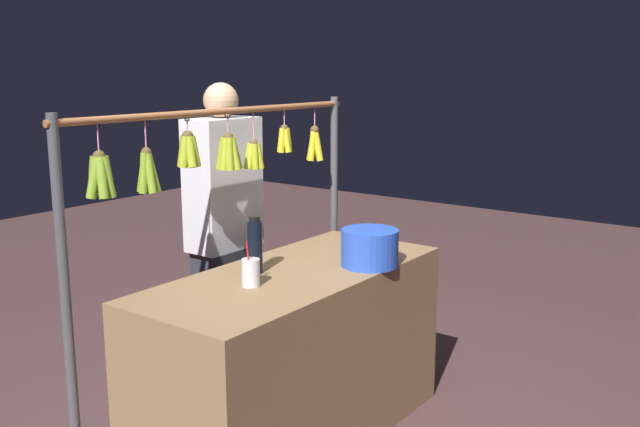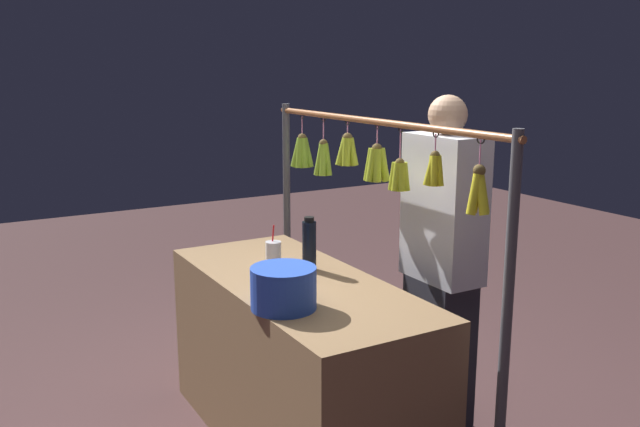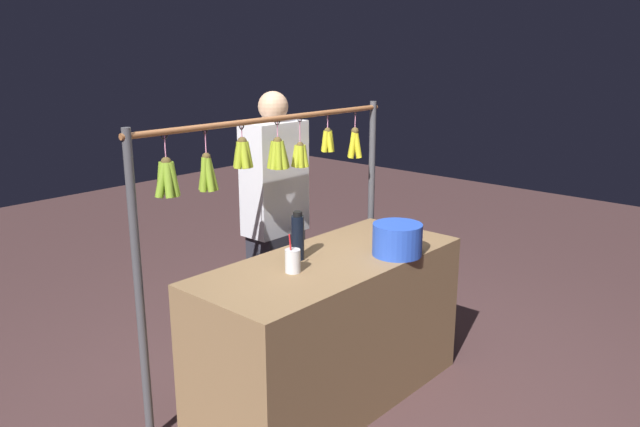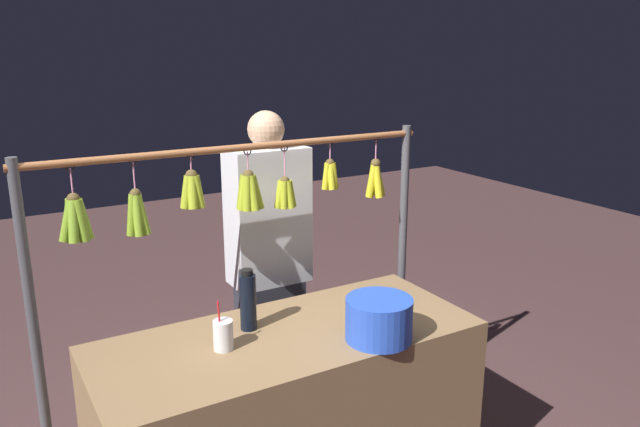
# 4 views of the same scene
# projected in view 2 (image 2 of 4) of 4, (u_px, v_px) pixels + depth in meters

# --- Properties ---
(market_counter) EXTENTS (1.64, 0.69, 0.85)m
(market_counter) POSITION_uv_depth(u_px,v_px,m) (298.00, 363.00, 3.33)
(market_counter) COLOR olive
(market_counter) RESTS_ON ground
(display_rack) EXTENTS (1.92, 0.13, 1.63)m
(display_rack) POSITION_uv_depth(u_px,v_px,m) (368.00, 199.00, 3.40)
(display_rack) COLOR #4C4C51
(display_rack) RESTS_ON ground
(water_bottle) EXTENTS (0.07, 0.07, 0.27)m
(water_bottle) POSITION_uv_depth(u_px,v_px,m) (309.00, 245.00, 3.37)
(water_bottle) COLOR black
(water_bottle) RESTS_ON market_counter
(blue_bucket) EXTENTS (0.28, 0.28, 0.18)m
(blue_bucket) POSITION_uv_depth(u_px,v_px,m) (283.00, 288.00, 2.85)
(blue_bucket) COLOR blue
(blue_bucket) RESTS_ON market_counter
(drink_cup) EXTENTS (0.08, 0.08, 0.21)m
(drink_cup) POSITION_uv_depth(u_px,v_px,m) (273.00, 253.00, 3.47)
(drink_cup) COLOR silver
(drink_cup) RESTS_ON market_counter
(vendor_person) EXTENTS (0.41, 0.22, 1.72)m
(vendor_person) POSITION_uv_depth(u_px,v_px,m) (441.00, 272.00, 3.36)
(vendor_person) COLOR #2D2D38
(vendor_person) RESTS_ON ground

